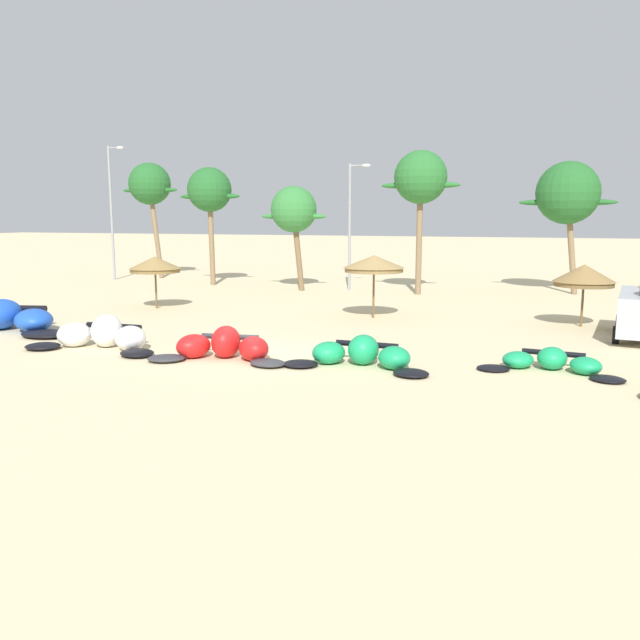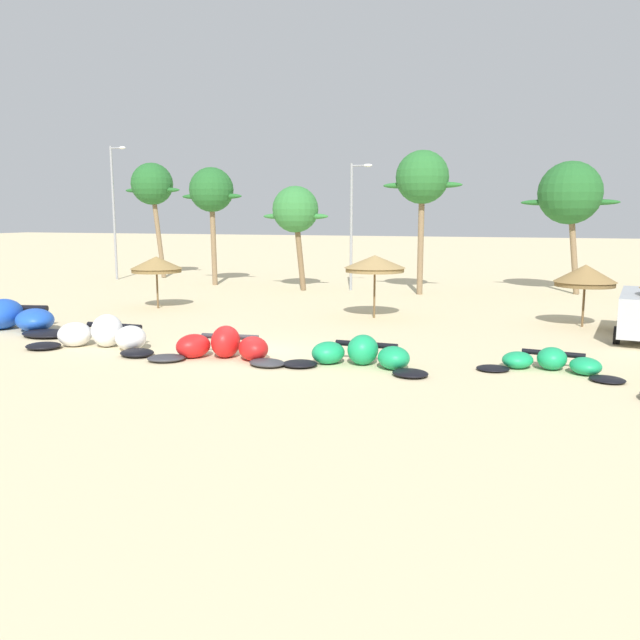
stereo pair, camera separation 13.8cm
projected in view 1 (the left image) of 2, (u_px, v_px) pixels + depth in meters
ground_plane at (251, 354)px, 22.97m from camera, size 260.00×260.00×0.00m
kite_left at (102, 336)px, 23.81m from camera, size 5.49×2.51×1.22m
kite_left_of_center at (223, 347)px, 22.05m from camera, size 4.99×2.59×1.10m
kite_center at (361, 355)px, 21.02m from camera, size 5.03×2.33×0.99m
kite_right_of_center at (551, 362)px, 20.41m from camera, size 4.57×2.31×0.72m
beach_umbrella_near_van at (155, 264)px, 33.81m from camera, size 2.68×2.68×2.72m
beach_umbrella_middle at (374, 264)px, 30.59m from camera, size 2.90×2.90×2.98m
beach_umbrella_near_palms at (584, 275)px, 28.23m from camera, size 2.64×2.64×2.73m
palm_leftmost at (150, 185)px, 50.08m from camera, size 4.81×3.21×8.83m
palm_left at (210, 191)px, 44.63m from camera, size 4.56×3.04×8.10m
palm_left_of_gap at (294, 210)px, 41.73m from camera, size 4.46×2.97×6.70m
palm_center_left at (421, 179)px, 39.13m from camera, size 4.80×3.20×8.70m
palm_center_right at (568, 194)px, 39.63m from camera, size 5.73×3.82×8.10m
lamppost_west at (112, 207)px, 48.60m from camera, size 1.38×0.24×9.88m
lamppost_west_center at (351, 220)px, 41.66m from camera, size 1.43×0.24×8.08m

